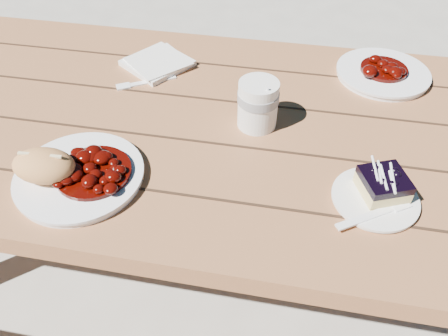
% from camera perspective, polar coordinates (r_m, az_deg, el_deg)
% --- Properties ---
extents(ground, '(60.00, 60.00, 0.00)m').
position_cam_1_polar(ground, '(1.63, -7.24, -14.33)').
color(ground, '#A29D93').
rests_on(ground, ground).
extents(picnic_table, '(2.00, 1.55, 0.75)m').
position_cam_1_polar(picnic_table, '(1.17, -9.79, 0.91)').
color(picnic_table, brown).
rests_on(picnic_table, ground).
extents(main_plate, '(0.25, 0.25, 0.02)m').
position_cam_1_polar(main_plate, '(0.92, -18.31, -1.08)').
color(main_plate, white).
rests_on(main_plate, picnic_table).
extents(goulash_stew, '(0.15, 0.15, 0.04)m').
position_cam_1_polar(goulash_stew, '(0.89, -16.86, 0.20)').
color(goulash_stew, '#3C0502').
rests_on(goulash_stew, main_plate).
extents(bread_roll, '(0.13, 0.09, 0.06)m').
position_cam_1_polar(bread_roll, '(0.91, -22.46, 0.29)').
color(bread_roll, tan).
rests_on(bread_roll, main_plate).
extents(dessert_plate, '(0.16, 0.16, 0.01)m').
position_cam_1_polar(dessert_plate, '(0.88, 19.10, -3.85)').
color(dessert_plate, white).
rests_on(dessert_plate, picnic_table).
extents(blueberry_cake, '(0.11, 0.11, 0.05)m').
position_cam_1_polar(blueberry_cake, '(0.88, 20.09, -1.99)').
color(blueberry_cake, '#E7CF7E').
rests_on(blueberry_cake, dessert_plate).
extents(fork_dessert, '(0.15, 0.11, 0.00)m').
position_cam_1_polar(fork_dessert, '(0.84, 18.09, -6.11)').
color(fork_dessert, white).
rests_on(fork_dessert, dessert_plate).
extents(coffee_cup, '(0.09, 0.09, 0.11)m').
position_cam_1_polar(coffee_cup, '(0.98, 4.44, 8.28)').
color(coffee_cup, white).
rests_on(coffee_cup, picnic_table).
extents(napkin_stack, '(0.21, 0.21, 0.01)m').
position_cam_1_polar(napkin_stack, '(1.23, -8.70, 13.39)').
color(napkin_stack, white).
rests_on(napkin_stack, picnic_table).
extents(fork_table, '(0.15, 0.10, 0.00)m').
position_cam_1_polar(fork_table, '(1.16, -9.35, 11.15)').
color(fork_table, white).
rests_on(fork_table, picnic_table).
extents(second_plate, '(0.23, 0.23, 0.02)m').
position_cam_1_polar(second_plate, '(1.24, 20.00, 11.51)').
color(second_plate, white).
rests_on(second_plate, picnic_table).
extents(second_stew, '(0.12, 0.12, 0.04)m').
position_cam_1_polar(second_stew, '(1.23, 20.34, 12.64)').
color(second_stew, '#3C0502').
rests_on(second_stew, second_plate).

